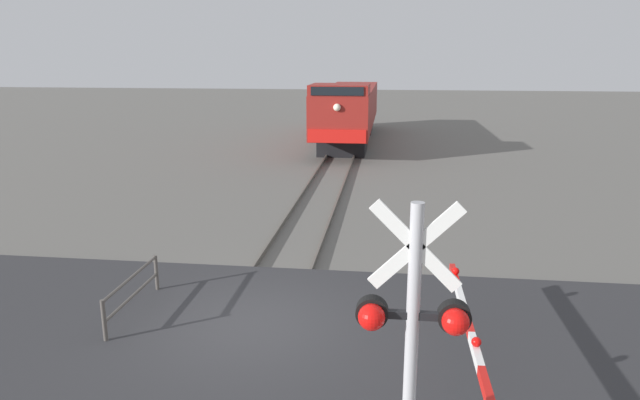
# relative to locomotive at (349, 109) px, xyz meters

# --- Properties ---
(ground_plane) EXTENTS (160.00, 160.00, 0.00)m
(ground_plane) POSITION_rel_locomotive_xyz_m (0.00, -24.74, -1.98)
(ground_plane) COLOR #605E59
(rail_track_left) EXTENTS (0.08, 80.00, 0.15)m
(rail_track_left) POSITION_rel_locomotive_xyz_m (-0.72, -24.74, -1.91)
(rail_track_left) COLOR #59544C
(rail_track_left) RESTS_ON ground_plane
(rail_track_right) EXTENTS (0.08, 80.00, 0.15)m
(rail_track_right) POSITION_rel_locomotive_xyz_m (0.72, -24.74, -1.91)
(rail_track_right) COLOR #59544C
(rail_track_right) RESTS_ON ground_plane
(road_surface) EXTENTS (36.00, 5.86, 0.17)m
(road_surface) POSITION_rel_locomotive_xyz_m (0.00, -24.74, -1.90)
(road_surface) COLOR #2D2D30
(road_surface) RESTS_ON ground_plane
(locomotive) EXTENTS (2.95, 15.92, 3.78)m
(locomotive) POSITION_rel_locomotive_xyz_m (0.00, 0.00, 0.00)
(locomotive) COLOR black
(locomotive) RESTS_ON ground_plane
(crossing_signal) EXTENTS (1.18, 0.33, 3.77)m
(crossing_signal) POSITION_rel_locomotive_xyz_m (2.82, -28.97, 0.33)
(crossing_signal) COLOR #ADADB2
(crossing_signal) RESTS_ON ground_plane
(guard_railing) EXTENTS (0.08, 2.39, 0.95)m
(guard_railing) POSITION_rel_locomotive_xyz_m (-2.43, -24.56, -1.37)
(guard_railing) COLOR #4C4742
(guard_railing) RESTS_ON ground_plane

